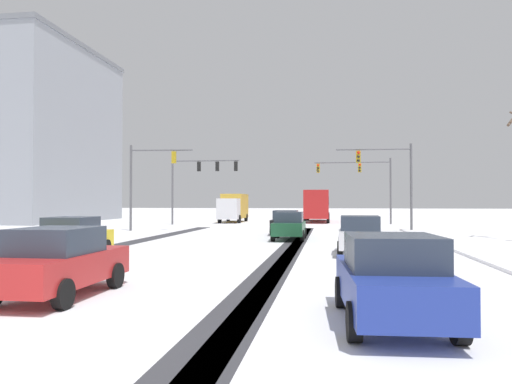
% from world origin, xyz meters
% --- Properties ---
extents(ground_plane, '(300.00, 300.00, 0.00)m').
position_xyz_m(ground_plane, '(0.00, 0.00, 0.00)').
color(ground_plane, white).
extents(wheel_track_left_lane, '(1.15, 35.21, 0.01)m').
position_xyz_m(wheel_track_left_lane, '(-6.13, 16.00, 0.00)').
color(wheel_track_left_lane, '#38383D').
rests_on(wheel_track_left_lane, ground).
extents(wheel_track_right_lane, '(0.73, 35.21, 0.01)m').
position_xyz_m(wheel_track_right_lane, '(2.83, 16.00, 0.00)').
color(wheel_track_right_lane, '#38383D').
rests_on(wheel_track_right_lane, ground).
extents(wheel_track_center, '(0.99, 35.21, 0.01)m').
position_xyz_m(wheel_track_center, '(2.54, 16.00, 0.00)').
color(wheel_track_center, '#38383D').
rests_on(wheel_track_center, ground).
extents(sidewalk_kerb_right, '(4.00, 35.21, 0.12)m').
position_xyz_m(sidewalk_kerb_right, '(11.85, 14.40, 0.06)').
color(sidewalk_kerb_right, white).
rests_on(sidewalk_kerb_right, ground).
extents(traffic_signal_far_right, '(7.52, 0.40, 6.50)m').
position_xyz_m(traffic_signal_far_right, '(7.81, 42.00, 4.71)').
color(traffic_signal_far_right, '#56565B').
rests_on(traffic_signal_far_right, ground).
extents(traffic_signal_near_left, '(4.81, 0.60, 6.50)m').
position_xyz_m(traffic_signal_near_left, '(-9.19, 28.11, 4.35)').
color(traffic_signal_near_left, '#56565B').
rests_on(traffic_signal_near_left, ground).
extents(traffic_signal_near_right, '(5.56, 0.50, 6.50)m').
position_xyz_m(traffic_signal_near_right, '(8.95, 29.94, 4.40)').
color(traffic_signal_near_right, '#56565B').
rests_on(traffic_signal_near_right, ground).
extents(traffic_signal_far_left, '(6.61, 0.44, 6.50)m').
position_xyz_m(traffic_signal_far_left, '(-7.82, 38.06, 4.81)').
color(traffic_signal_far_left, '#56565B').
rests_on(traffic_signal_far_left, ground).
extents(car_black_lead, '(1.87, 4.12, 1.62)m').
position_xyz_m(car_black_lead, '(1.56, 25.62, 0.82)').
color(car_black_lead, black).
rests_on(car_black_lead, ground).
extents(car_dark_green_second, '(1.85, 4.11, 1.62)m').
position_xyz_m(car_dark_green_second, '(2.15, 20.96, 0.82)').
color(car_dark_green_second, '#194C2D').
rests_on(car_dark_green_second, ground).
extents(car_white_third, '(1.96, 4.16, 1.62)m').
position_xyz_m(car_white_third, '(5.71, 13.73, 0.82)').
color(car_white_third, silver).
rests_on(car_white_third, ground).
extents(car_yellow_cab_fourth, '(2.02, 4.19, 1.62)m').
position_xyz_m(car_yellow_cab_fourth, '(-5.49, 10.62, 0.82)').
color(car_yellow_cab_fourth, yellow).
rests_on(car_yellow_cab_fourth, ground).
extents(car_red_fifth, '(1.86, 4.11, 1.62)m').
position_xyz_m(car_red_fifth, '(-1.81, 3.37, 0.82)').
color(car_red_fifth, red).
rests_on(car_red_fifth, ground).
extents(car_blue_sixth, '(2.01, 4.19, 1.62)m').
position_xyz_m(car_blue_sixth, '(5.53, 1.96, 0.82)').
color(car_blue_sixth, '#233899').
rests_on(car_blue_sixth, ground).
extents(bus_oncoming, '(2.68, 11.00, 3.38)m').
position_xyz_m(bus_oncoming, '(3.18, 46.81, 1.99)').
color(bus_oncoming, '#B21E1E').
rests_on(bus_oncoming, ground).
extents(box_truck_delivery, '(2.39, 7.43, 3.02)m').
position_xyz_m(box_truck_delivery, '(-5.67, 44.13, 1.63)').
color(box_truck_delivery, silver).
rests_on(box_truck_delivery, ground).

